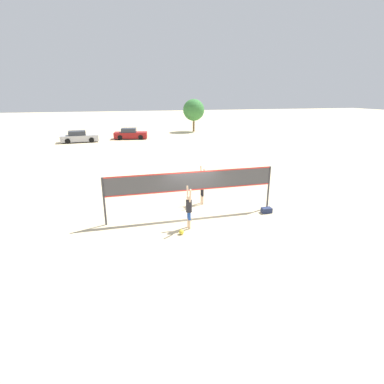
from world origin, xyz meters
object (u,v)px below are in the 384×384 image
Objects in this scene: player_spiker at (189,207)px; tree_left_cluster at (194,110)px; parked_car_mid at (79,137)px; volleyball_net at (192,183)px; parked_car_near at (130,134)px; player_blocker at (202,185)px; gear_bag at (267,210)px; volleyball at (181,232)px.

tree_left_cluster reaches higher than player_spiker.
parked_car_mid is at bearing 14.08° from player_spiker.
volleyball_net is 28.93m from parked_car_near.
player_blocker reaches higher than parked_car_mid.
parked_car_mid reaches higher than gear_bag.
parked_car_near is (-2.15, 27.30, -0.47)m from player_blocker.
parked_car_near reaches higher than parked_car_mid.
parked_car_near reaches higher than gear_bag.
tree_left_cluster is (10.55, 36.73, 3.33)m from volleyball.
volleyball_net is at bearing -78.99° from parked_car_mid.
parked_car_mid is at bearing 102.92° from volleyball.
player_spiker is 1.19m from volleyball.
volleyball is 5.09m from gear_bag.
volleyball_net is 1.83× the size of parked_car_near.
gear_bag is 35.99m from tree_left_cluster.
gear_bag is at bearing 15.28° from volleyball.
tree_left_cluster is at bearing 38.01° from parked_car_near.
player_spiker is 0.42× the size of parked_car_mid.
player_spiker is at bearing -79.78° from parked_car_near.
volleyball is at bearing -106.02° from tree_left_cluster.
player_blocker is 34.38m from tree_left_cluster.
gear_bag is (3.91, -0.58, -1.60)m from volleyball_net.
parked_car_mid is (-6.62, -1.35, -0.00)m from parked_car_near.
volleyball is (-2.01, -3.51, -1.02)m from player_blocker.
parked_car_mid is at bearing -157.19° from tree_left_cluster.
player_blocker is at bearing 60.15° from volleyball.
player_spiker is (-0.51, -1.37, -0.70)m from volleyball_net.
parked_car_near is (-0.63, 30.25, -0.38)m from player_spiker.
player_spiker is 3.32m from player_blocker.
volleyball is 0.05× the size of parked_car_near.
parked_car_mid is 18.98m from tree_left_cluster.
tree_left_cluster is at bearing 74.66° from volleyball_net.
parked_car_near is (-5.05, 29.47, 0.52)m from gear_bag.
tree_left_cluster is (5.64, 35.39, 3.30)m from gear_bag.
parked_car_mid is at bearing 112.54° from gear_bag.
player_spiker reaches higher than gear_bag.
parked_car_mid is (-8.77, 25.94, -0.48)m from player_blocker.
parked_car_near is 12.53m from tree_left_cluster.
gear_bag reaches higher than volleyball.
parked_car_near is at bearing 6.83° from parked_car_mid.
volleyball_net reaches higher than gear_bag.
player_spiker is 8.90× the size of volleyball.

